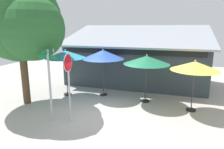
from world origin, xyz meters
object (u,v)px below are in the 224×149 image
Objects in this scene: stop_sign at (69,75)px; patio_umbrella_forest_green_right at (147,60)px; patio_umbrella_royal_blue_center at (103,55)px; street_sign_post at (49,79)px; patio_umbrella_mustard_far_right at (195,66)px; patio_umbrella_teal_left at (66,55)px; shade_tree at (23,22)px.

patio_umbrella_forest_green_right is at bearing 49.78° from stop_sign.
stop_sign is 3.55m from patio_umbrella_royal_blue_center.
patio_umbrella_mustard_far_right is (5.72, 2.91, 0.31)m from street_sign_post.
stop_sign is at bearing -93.39° from patio_umbrella_royal_blue_center.
shade_tree is (-1.06, -1.93, 1.73)m from patio_umbrella_teal_left.
patio_umbrella_forest_green_right is 2.34m from patio_umbrella_mustard_far_right.
street_sign_post is at bearing -30.19° from shade_tree.
shade_tree is at bearing -158.60° from patio_umbrella_forest_green_right.
patio_umbrella_mustard_far_right is (6.80, -0.27, -0.23)m from patio_umbrella_teal_left.
patio_umbrella_royal_blue_center is 0.44× the size of shade_tree.
patio_umbrella_royal_blue_center reaches higher than patio_umbrella_mustard_far_right.
stop_sign is 1.07× the size of patio_umbrella_teal_left.
stop_sign is 5.65m from patio_umbrella_mustard_far_right.
patio_umbrella_forest_green_right is (3.45, 3.43, 0.39)m from street_sign_post.
patio_umbrella_royal_blue_center is at bearing 169.87° from patio_umbrella_mustard_far_right.
street_sign_post is 3.92m from patio_umbrella_royal_blue_center.
patio_umbrella_mustard_far_right is (4.98, 2.67, 0.17)m from stop_sign.
patio_umbrella_royal_blue_center is (2.03, 0.59, -0.00)m from patio_umbrella_teal_left.
patio_umbrella_royal_blue_center is at bearing 75.74° from street_sign_post.
patio_umbrella_royal_blue_center reaches higher than patio_umbrella_teal_left.
stop_sign is 1.06× the size of patio_umbrella_royal_blue_center.
patio_umbrella_mustard_far_right is at bearing 28.22° from stop_sign.
stop_sign is at bearing -130.22° from patio_umbrella_forest_green_right.
patio_umbrella_teal_left is (-1.82, 2.94, 0.40)m from stop_sign.
street_sign_post is 1.06× the size of stop_sign.
patio_umbrella_teal_left is at bearing -176.76° from patio_umbrella_forest_green_right.
shade_tree reaches higher than patio_umbrella_mustard_far_right.
patio_umbrella_mustard_far_right is at bearing 26.95° from street_sign_post.
shade_tree reaches higher than patio_umbrella_teal_left.
street_sign_post is at bearing -162.24° from stop_sign.
shade_tree reaches higher than patio_umbrella_forest_green_right.
stop_sign is 1.17× the size of patio_umbrella_mustard_far_right.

